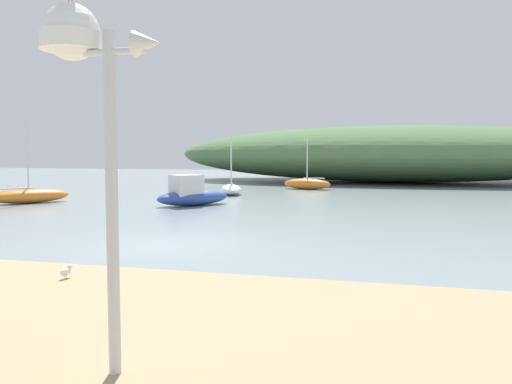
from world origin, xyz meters
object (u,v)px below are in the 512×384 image
mast_structure (82,63)px  seagull_upper_strand (66,271)px  sailboat_off_point (29,196)px  sailboat_far_left (231,189)px  motorboat_far_right (191,194)px  sailboat_east_reach (307,184)px

mast_structure → seagull_upper_strand: (-2.60, 3.34, -2.93)m
seagull_upper_strand → sailboat_off_point: bearing=130.4°
sailboat_far_left → motorboat_far_right: 6.68m
sailboat_east_reach → mast_structure: bearing=-84.7°
sailboat_far_left → motorboat_far_right: sailboat_far_left is taller
mast_structure → seagull_upper_strand: bearing=128.0°
seagull_upper_strand → sailboat_far_left: bearing=100.0°
motorboat_far_right → sailboat_east_reach: 12.53m
mast_structure → sailboat_east_reach: 30.08m
sailboat_off_point → sailboat_far_left: sailboat_off_point is taller
sailboat_off_point → sailboat_far_left: size_ratio=1.11×
sailboat_east_reach → sailboat_off_point: bearing=-130.9°
mast_structure → sailboat_off_point: size_ratio=0.94×
sailboat_far_left → motorboat_far_right: (0.22, -6.67, 0.21)m
sailboat_off_point → motorboat_far_right: size_ratio=1.05×
sailboat_far_left → seagull_upper_strand: (3.70, -21.07, 0.02)m
sailboat_east_reach → seagull_upper_strand: (0.15, -26.48, -0.05)m
mast_structure → sailboat_east_reach: (-2.76, 29.81, -2.89)m
sailboat_far_left → sailboat_off_point: bearing=-135.4°
sailboat_off_point → motorboat_far_right: (7.97, 0.97, 0.16)m
sailboat_east_reach → seagull_upper_strand: bearing=-89.7°
sailboat_off_point → motorboat_far_right: 8.03m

